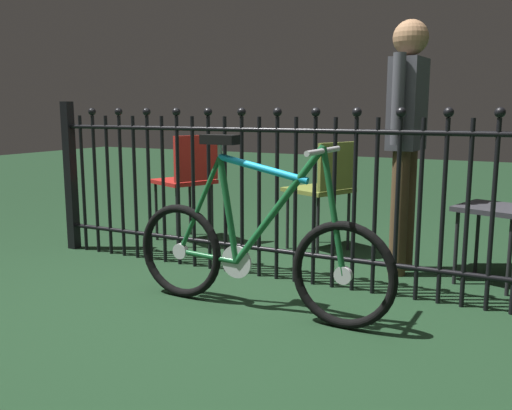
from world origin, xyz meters
name	(u,v)px	position (x,y,z in m)	size (l,w,h in m)	color
ground_plane	(229,309)	(0.00, 0.00, 0.00)	(20.00, 20.00, 0.00)	#18321C
iron_fence	(272,190)	(-0.04, 0.62, 0.57)	(3.57, 0.07, 1.13)	black
bicycle	(255,251)	(0.14, 0.05, 0.33)	(1.52, 0.40, 0.93)	black
chair_olive	(326,184)	(0.02, 1.42, 0.52)	(0.54, 0.54, 0.83)	black
chair_red	(188,176)	(-1.06, 1.19, 0.55)	(0.54, 0.54, 0.87)	black
chair_charcoal	(509,201)	(1.29, 1.11, 0.53)	(0.50, 0.49, 0.84)	black
person_visitor	(407,126)	(0.66, 1.14, 0.96)	(0.22, 0.47, 1.62)	#4C3823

